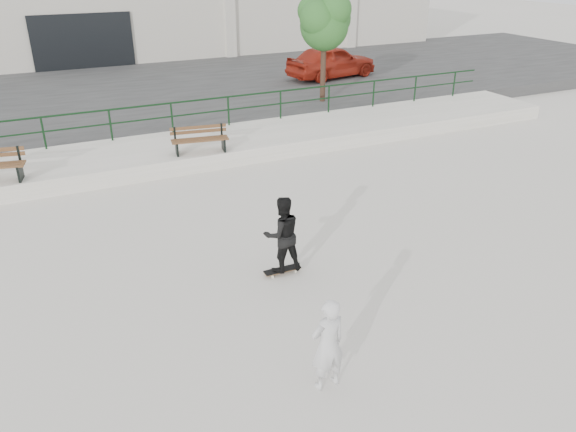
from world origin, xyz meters
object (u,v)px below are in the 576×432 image
skateboard (282,270)px  seated_skater (328,345)px  red_car (331,61)px  standing_skater (282,234)px  bench_right (200,140)px  tree (325,20)px

skateboard → seated_skater: bearing=-103.0°
skateboard → red_car: bearing=57.8°
standing_skater → seated_skater: (-0.81, -3.30, -0.12)m
bench_right → seated_skater: 10.13m
standing_skater → bench_right: bearing=-89.3°
tree → red_car: tree is taller
bench_right → standing_skater: (-0.43, -6.76, 0.01)m
skateboard → seated_skater: seated_skater is taller
seated_skater → bench_right: bearing=-101.0°
tree → skateboard: 13.26m
red_car → seated_skater: size_ratio=2.89×
bench_right → skateboard: size_ratio=2.25×
red_car → skateboard: red_car is taller
bench_right → tree: bearing=40.9°
red_car → bench_right: bearing=121.3°
red_car → skateboard: bearing=137.3°
red_car → tree: bearing=136.5°
red_car → standing_skater: red_car is taller
standing_skater → skateboard: bearing=94.3°
red_car → standing_skater: size_ratio=2.79×
skateboard → standing_skater: 0.83m
bench_right → tree: tree is taller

